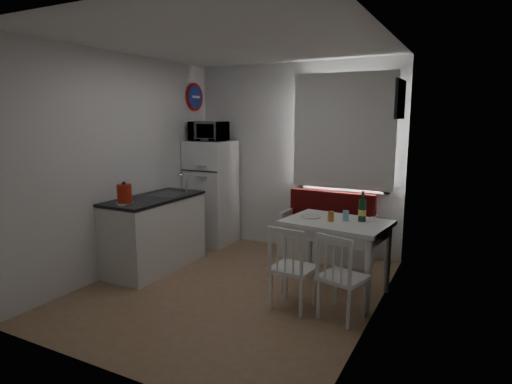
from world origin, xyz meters
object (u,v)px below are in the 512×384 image
at_px(dining_table, 337,229).
at_px(chair_left, 290,260).
at_px(kitchen_counter, 155,232).
at_px(wine_bottle, 362,206).
at_px(kettle, 124,194).
at_px(chair_right, 340,269).
at_px(bench, 327,236).
at_px(fridge, 212,192).
at_px(microwave, 208,131).

height_order(dining_table, chair_left, chair_left).
xyz_separation_m(kitchen_counter, wine_bottle, (2.45, 0.39, 0.49)).
bearing_deg(kettle, chair_right, 4.11).
height_order(kettle, wine_bottle, kettle).
bearing_deg(bench, chair_left, -83.94).
bearing_deg(chair_right, kettle, -161.30).
relative_size(kitchen_counter, dining_table, 1.17).
xyz_separation_m(kettle, wine_bottle, (2.40, 0.93, -0.08)).
distance_m(chair_right, wine_bottle, 0.87).
bearing_deg(fridge, kettle, -89.03).
bearing_deg(bench, chair_right, -68.65).
xyz_separation_m(kitchen_counter, dining_table, (2.21, 0.29, 0.24)).
relative_size(dining_table, kettle, 4.44).
height_order(kitchen_counter, microwave, microwave).
distance_m(dining_table, chair_right, 0.72).
bearing_deg(dining_table, bench, 119.08).
xyz_separation_m(bench, chair_right, (0.67, -1.72, 0.22)).
bearing_deg(chair_right, chair_left, -165.25).
xyz_separation_m(microwave, kettle, (0.03, -1.73, -0.63)).
xyz_separation_m(microwave, wine_bottle, (2.43, -0.80, -0.71)).
height_order(chair_left, wine_bottle, wine_bottle).
xyz_separation_m(chair_right, kettle, (-2.40, -0.17, 0.52)).
bearing_deg(kettle, kitchen_counter, 95.28).
relative_size(fridge, microwave, 3.03).
bearing_deg(microwave, chair_right, -32.66).
relative_size(kitchen_counter, fridge, 0.87).
bearing_deg(bench, fridge, -176.48).
xyz_separation_m(bench, fridge, (-1.76, -0.11, 0.47)).
height_order(dining_table, chair_right, chair_right).
bearing_deg(microwave, chair_left, -38.76).
distance_m(chair_right, fridge, 2.92).
relative_size(bench, fridge, 0.80).
distance_m(bench, kettle, 2.66).
bearing_deg(bench, kettle, -132.49).
distance_m(chair_right, microwave, 3.11).
bearing_deg(wine_bottle, chair_right, -90.00).
distance_m(bench, fridge, 1.82).
bearing_deg(kettle, fridge, 90.97).
relative_size(chair_left, wine_bottle, 1.40).
height_order(microwave, kettle, microwave).
relative_size(fridge, wine_bottle, 4.71).
distance_m(kitchen_counter, kettle, 0.79).
relative_size(kitchen_counter, microwave, 2.63).
xyz_separation_m(kitchen_counter, microwave, (0.02, 1.19, 1.20)).
distance_m(dining_table, fridge, 2.39).
relative_size(bench, chair_right, 2.60).
height_order(fridge, microwave, microwave).
bearing_deg(chair_left, kitchen_counter, 174.42).
bearing_deg(bench, wine_bottle, -55.08).
height_order(kitchen_counter, fridge, fridge).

